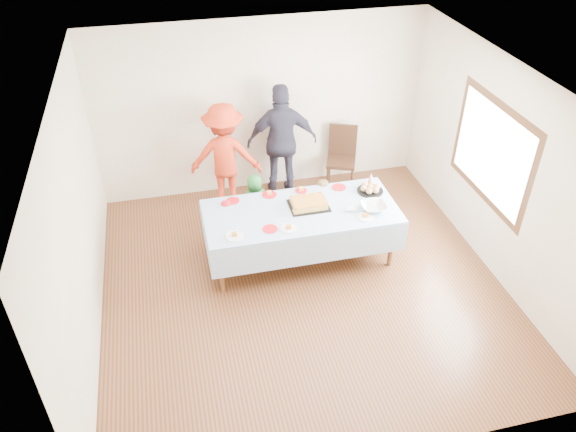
% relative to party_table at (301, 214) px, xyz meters
% --- Properties ---
extents(ground, '(5.00, 5.00, 0.00)m').
position_rel_party_table_xyz_m(ground, '(-0.11, -0.51, -0.72)').
color(ground, '#4D2B16').
rests_on(ground, ground).
extents(room_walls, '(5.04, 5.04, 2.72)m').
position_rel_party_table_xyz_m(room_walls, '(-0.06, -0.51, 1.05)').
color(room_walls, beige).
rests_on(room_walls, ground).
extents(party_table, '(2.50, 1.10, 0.78)m').
position_rel_party_table_xyz_m(party_table, '(0.00, 0.00, 0.00)').
color(party_table, '#512F1B').
rests_on(party_table, ground).
extents(birthday_cake, '(0.51, 0.39, 0.09)m').
position_rel_party_table_xyz_m(birthday_cake, '(0.12, 0.07, 0.10)').
color(birthday_cake, black).
rests_on(birthday_cake, party_table).
extents(rolls_tray, '(0.35, 0.35, 0.11)m').
position_rel_party_table_xyz_m(rolls_tray, '(1.02, 0.23, 0.10)').
color(rolls_tray, black).
rests_on(rolls_tray, party_table).
extents(punch_bowl, '(0.33, 0.33, 0.08)m').
position_rel_party_table_xyz_m(punch_bowl, '(0.91, -0.19, 0.10)').
color(punch_bowl, silver).
rests_on(punch_bowl, party_table).
extents(party_hat, '(0.11, 0.11, 0.18)m').
position_rel_party_table_xyz_m(party_hat, '(1.09, 0.39, 0.15)').
color(party_hat, white).
rests_on(party_hat, party_table).
extents(fork_pile, '(0.24, 0.18, 0.07)m').
position_rel_party_table_xyz_m(fork_pile, '(0.66, -0.17, 0.09)').
color(fork_pile, white).
rests_on(fork_pile, party_table).
extents(plate_red_far_a, '(0.17, 0.17, 0.01)m').
position_rel_party_table_xyz_m(plate_red_far_a, '(-0.82, 0.42, 0.06)').
color(plate_red_far_a, red).
rests_on(plate_red_far_a, party_table).
extents(plate_red_far_b, '(0.20, 0.20, 0.01)m').
position_rel_party_table_xyz_m(plate_red_far_b, '(-0.32, 0.45, 0.06)').
color(plate_red_far_b, red).
rests_on(plate_red_far_b, party_table).
extents(plate_red_far_c, '(0.16, 0.16, 0.01)m').
position_rel_party_table_xyz_m(plate_red_far_c, '(0.12, 0.45, 0.06)').
color(plate_red_far_c, red).
rests_on(plate_red_far_c, party_table).
extents(plate_red_far_d, '(0.19, 0.19, 0.01)m').
position_rel_party_table_xyz_m(plate_red_far_d, '(0.64, 0.41, 0.06)').
color(plate_red_far_d, red).
rests_on(plate_red_far_d, party_table).
extents(plate_red_near, '(0.19, 0.19, 0.01)m').
position_rel_party_table_xyz_m(plate_red_near, '(-0.47, -0.30, 0.06)').
color(plate_red_near, red).
rests_on(plate_red_near, party_table).
extents(plate_white_left, '(0.23, 0.23, 0.01)m').
position_rel_party_table_xyz_m(plate_white_left, '(-0.92, -0.35, 0.06)').
color(plate_white_left, white).
rests_on(plate_white_left, party_table).
extents(plate_white_mid, '(0.20, 0.20, 0.01)m').
position_rel_party_table_xyz_m(plate_white_mid, '(-0.25, -0.35, 0.06)').
color(plate_white_mid, white).
rests_on(plate_white_mid, party_table).
extents(plate_white_right, '(0.20, 0.20, 0.01)m').
position_rel_party_table_xyz_m(plate_white_right, '(0.75, -0.33, 0.06)').
color(plate_white_right, white).
rests_on(plate_white_right, party_table).
extents(dining_chair, '(0.57, 0.57, 1.02)m').
position_rel_party_table_xyz_m(dining_chair, '(1.10, 1.68, -0.16)').
color(dining_chair, black).
rests_on(dining_chair, ground).
extents(toddler_left, '(0.36, 0.31, 0.83)m').
position_rel_party_table_xyz_m(toddler_left, '(-0.94, 0.39, -0.31)').
color(toddler_left, red).
rests_on(toddler_left, ground).
extents(toddler_mid, '(0.47, 0.36, 0.85)m').
position_rel_party_table_xyz_m(toddler_mid, '(-0.45, 0.87, -0.30)').
color(toddler_mid, '#26722E').
rests_on(toddler_mid, ground).
extents(toddler_right, '(0.41, 0.33, 0.84)m').
position_rel_party_table_xyz_m(toddler_right, '(0.43, 0.57, -0.31)').
color(toddler_right, tan).
rests_on(toddler_right, ground).
extents(adult_left, '(1.17, 0.82, 1.64)m').
position_rel_party_table_xyz_m(adult_left, '(-0.76, 1.57, 0.10)').
color(adult_left, red).
rests_on(adult_left, ground).
extents(adult_right, '(1.10, 0.54, 1.82)m').
position_rel_party_table_xyz_m(adult_right, '(0.13, 1.66, 0.18)').
color(adult_right, '#2D2D3E').
rests_on(adult_right, ground).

